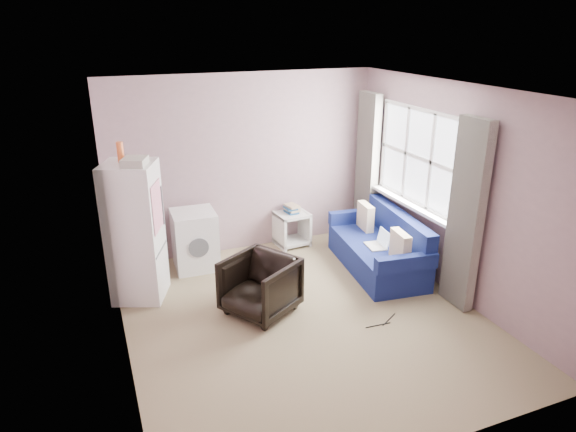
# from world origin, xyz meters

# --- Properties ---
(room) EXTENTS (3.84, 4.24, 2.54)m
(room) POSITION_xyz_m (0.02, 0.01, 1.25)
(room) COLOR #948361
(room) RESTS_ON ground
(armchair) EXTENTS (0.94, 0.95, 0.73)m
(armchair) POSITION_xyz_m (-0.41, 0.29, 0.37)
(armchair) COLOR black
(armchair) RESTS_ON ground
(fridge) EXTENTS (0.74, 0.74, 1.88)m
(fridge) POSITION_xyz_m (-1.63, 1.18, 0.84)
(fridge) COLOR white
(fridge) RESTS_ON ground
(washing_machine) EXTENTS (0.58, 0.59, 0.79)m
(washing_machine) POSITION_xyz_m (-0.84, 1.71, 0.41)
(washing_machine) COLOR white
(washing_machine) RESTS_ON ground
(side_table) EXTENTS (0.49, 0.49, 0.62)m
(side_table) POSITION_xyz_m (0.64, 1.93, 0.29)
(side_table) COLOR silver
(side_table) RESTS_ON ground
(sofa) EXTENTS (0.98, 1.80, 0.77)m
(sofa) POSITION_xyz_m (1.44, 0.75, 0.28)
(sofa) COLOR navy
(sofa) RESTS_ON ground
(window_dressing) EXTENTS (0.17, 2.62, 2.18)m
(window_dressing) POSITION_xyz_m (1.78, 0.70, 1.11)
(window_dressing) COLOR white
(window_dressing) RESTS_ON ground
(floor_cables) EXTENTS (0.45, 0.17, 0.01)m
(floor_cables) POSITION_xyz_m (0.77, -0.44, 0.01)
(floor_cables) COLOR black
(floor_cables) RESTS_ON ground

